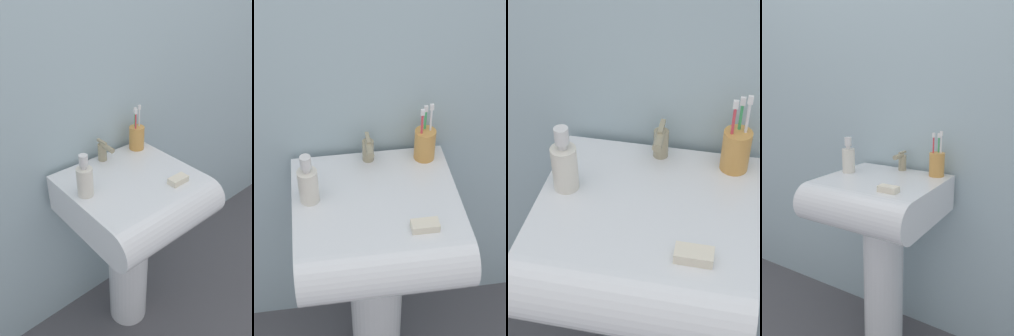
% 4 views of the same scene
% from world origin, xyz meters
% --- Properties ---
extents(wall_back, '(5.00, 0.05, 2.40)m').
position_xyz_m(wall_back, '(0.00, 0.25, 1.20)').
color(wall_back, '#9EB7C1').
rests_on(wall_back, ground).
extents(sink_pedestal, '(0.19, 0.19, 0.68)m').
position_xyz_m(sink_pedestal, '(0.00, 0.00, 0.34)').
color(sink_pedestal, white).
rests_on(sink_pedestal, ground).
extents(sink_basin, '(0.50, 0.50, 0.16)m').
position_xyz_m(sink_basin, '(0.00, -0.06, 0.76)').
color(sink_basin, white).
rests_on(sink_basin, sink_pedestal).
extents(faucet, '(0.04, 0.10, 0.09)m').
position_xyz_m(faucet, '(-0.00, 0.16, 0.89)').
color(faucet, tan).
rests_on(faucet, sink_basin).
extents(toothbrush_cup, '(0.07, 0.07, 0.20)m').
position_xyz_m(toothbrush_cup, '(0.18, 0.16, 0.90)').
color(toothbrush_cup, '#D19347').
rests_on(toothbrush_cup, sink_basin).
extents(soap_bottle, '(0.06, 0.06, 0.16)m').
position_xyz_m(soap_bottle, '(-0.19, 0.01, 0.91)').
color(soap_bottle, silver).
rests_on(soap_bottle, sink_basin).
extents(bar_soap, '(0.08, 0.04, 0.02)m').
position_xyz_m(bar_soap, '(0.12, -0.15, 0.85)').
color(bar_soap, silver).
rests_on(bar_soap, sink_basin).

